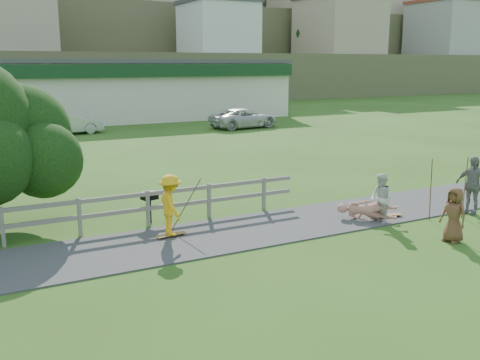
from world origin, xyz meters
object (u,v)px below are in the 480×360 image
(skater_rider, at_px, (171,208))
(spectator_b, at_px, (472,185))
(car_white, at_px, (244,118))
(skater_fallen, at_px, (367,210))
(bbq, at_px, (150,207))
(spectator_c, at_px, (454,215))
(car_silver, at_px, (68,123))
(spectator_a, at_px, (381,199))

(skater_rider, distance_m, spectator_b, 9.76)
(spectator_b, height_order, car_white, spectator_b)
(skater_fallen, relative_size, bbq, 1.84)
(spectator_c, height_order, car_silver, spectator_c)
(bbq, bearing_deg, spectator_b, -36.02)
(spectator_c, height_order, bbq, spectator_c)
(spectator_c, relative_size, bbq, 1.56)
(spectator_b, xyz_separation_m, car_silver, (-8.04, 26.35, -0.19))
(skater_fallen, distance_m, spectator_a, 0.62)
(spectator_b, bearing_deg, bbq, -121.02)
(skater_rider, height_order, spectator_c, skater_rider)
(skater_fallen, relative_size, car_silver, 0.39)
(skater_rider, distance_m, spectator_c, 7.76)
(skater_fallen, bearing_deg, spectator_c, -116.42)
(spectator_a, relative_size, spectator_b, 0.81)
(car_white, relative_size, bbq, 5.38)
(skater_fallen, height_order, car_silver, car_silver)
(spectator_b, bearing_deg, car_white, 160.21)
(skater_rider, xyz_separation_m, skater_fallen, (5.96, -1.23, -0.53))
(skater_rider, relative_size, bbq, 1.75)
(skater_fallen, xyz_separation_m, spectator_b, (3.56, -0.91, 0.62))
(spectator_a, xyz_separation_m, bbq, (-6.24, 3.28, -0.28))
(spectator_c, distance_m, car_white, 26.82)
(skater_rider, relative_size, spectator_c, 1.12)
(spectator_a, distance_m, car_white, 24.83)
(skater_rider, bearing_deg, bbq, 3.03)
(skater_rider, distance_m, bbq, 1.71)
(car_white, xyz_separation_m, bbq, (-14.03, -20.29, -0.24))
(skater_fallen, distance_m, bbq, 6.69)
(car_silver, relative_size, car_white, 0.88)
(spectator_a, xyz_separation_m, spectator_c, (0.56, -2.25, -0.01))
(car_white, bearing_deg, bbq, 138.44)
(car_white, bearing_deg, car_silver, 72.86)
(skater_fallen, bearing_deg, skater_rider, 125.65)
(spectator_b, height_order, car_silver, spectator_b)
(car_silver, height_order, bbq, car_silver)
(spectator_a, relative_size, car_silver, 0.33)
(skater_rider, xyz_separation_m, bbq, (-0.07, 1.67, -0.37))
(spectator_c, distance_m, car_silver, 28.56)
(spectator_b, xyz_separation_m, spectator_c, (-2.79, -1.73, -0.19))
(spectator_b, distance_m, spectator_c, 3.29)
(spectator_c, height_order, car_white, spectator_c)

